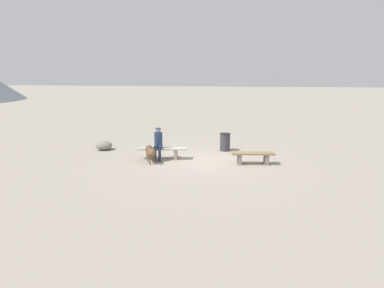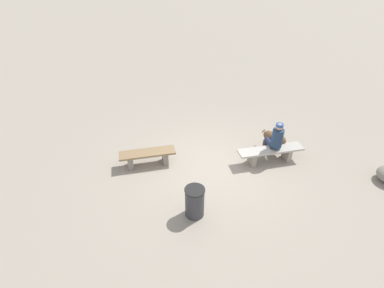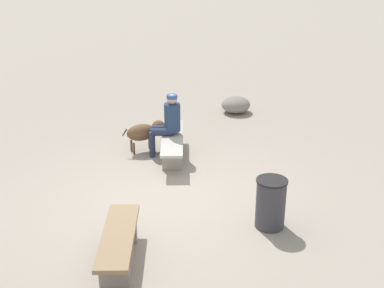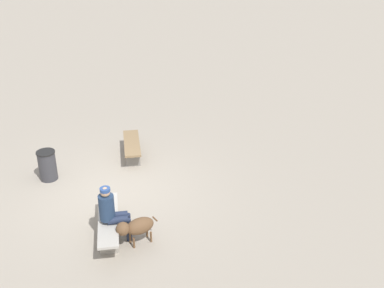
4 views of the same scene
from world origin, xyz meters
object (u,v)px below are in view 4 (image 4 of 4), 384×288
(bench_right, at_px, (109,223))
(seated_person, at_px, (112,210))
(bench_left, at_px, (132,147))
(trash_bin, at_px, (47,165))
(dog, at_px, (136,227))

(bench_right, height_order, seated_person, seated_person)
(bench_left, bearing_deg, trash_bin, -67.78)
(dog, bearing_deg, trash_bin, -76.57)
(dog, bearing_deg, seated_person, -47.85)
(dog, bearing_deg, bench_right, -54.48)
(bench_right, xyz_separation_m, seated_person, (0.11, 0.12, 0.39))
(bench_right, bearing_deg, bench_left, 169.59)
(bench_right, height_order, dog, dog)
(bench_right, relative_size, trash_bin, 2.52)
(bench_right, xyz_separation_m, trash_bin, (-2.20, -1.96, 0.07))
(seated_person, xyz_separation_m, trash_bin, (-2.31, -2.08, -0.32))
(bench_left, bearing_deg, bench_right, -10.41)
(trash_bin, bearing_deg, bench_right, 41.67)
(dog, bearing_deg, bench_left, -112.74)
(seated_person, height_order, dog, seated_person)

